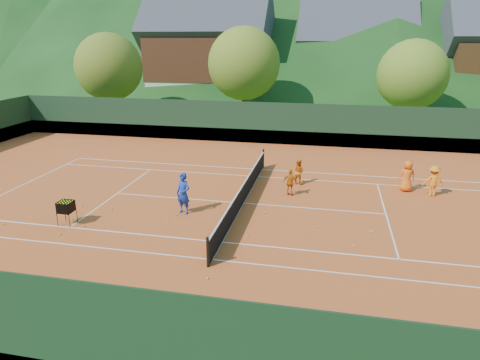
% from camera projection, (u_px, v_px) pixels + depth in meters
% --- Properties ---
extents(ground, '(400.00, 400.00, 0.00)m').
position_uv_depth(ground, '(243.00, 203.00, 20.02)').
color(ground, '#32541A').
rests_on(ground, ground).
extents(clay_court, '(40.00, 24.00, 0.02)m').
position_uv_depth(clay_court, '(243.00, 203.00, 20.02)').
color(clay_court, '#B94B1E').
rests_on(clay_court, ground).
extents(coach, '(0.77, 0.62, 1.84)m').
position_uv_depth(coach, '(183.00, 193.00, 18.60)').
color(coach, '#1834A0').
rests_on(coach, clay_court).
extents(student_a, '(0.79, 0.72, 1.33)m').
position_uv_depth(student_a, '(298.00, 172.00, 22.47)').
color(student_a, orange).
rests_on(student_a, clay_court).
extents(student_b, '(0.83, 0.52, 1.32)m').
position_uv_depth(student_b, '(290.00, 183.00, 20.79)').
color(student_b, orange).
rests_on(student_b, clay_court).
extents(student_c, '(0.83, 0.60, 1.59)m').
position_uv_depth(student_c, '(407.00, 176.00, 21.34)').
color(student_c, orange).
rests_on(student_c, clay_court).
extents(student_d, '(1.06, 0.71, 1.53)m').
position_uv_depth(student_d, '(433.00, 181.00, 20.69)').
color(student_d, orange).
rests_on(student_d, clay_court).
extents(tennis_ball_0, '(0.07, 0.07, 0.07)m').
position_uv_depth(tennis_ball_0, '(72.00, 220.00, 18.11)').
color(tennis_ball_0, '#B2DA24').
rests_on(tennis_ball_0, clay_court).
extents(tennis_ball_1, '(0.07, 0.07, 0.07)m').
position_uv_depth(tennis_ball_1, '(98.00, 202.00, 20.02)').
color(tennis_ball_1, '#B2DA24').
rests_on(tennis_ball_1, clay_court).
extents(tennis_ball_2, '(0.07, 0.07, 0.07)m').
position_uv_depth(tennis_ball_2, '(84.00, 226.00, 17.51)').
color(tennis_ball_2, '#B2DA24').
rests_on(tennis_ball_2, clay_court).
extents(tennis_ball_3, '(0.07, 0.07, 0.07)m').
position_uv_depth(tennis_ball_3, '(372.00, 232.00, 17.00)').
color(tennis_ball_3, '#B2DA24').
rests_on(tennis_ball_3, clay_court).
extents(tennis_ball_4, '(0.07, 0.07, 0.07)m').
position_uv_depth(tennis_ball_4, '(370.00, 231.00, 17.04)').
color(tennis_ball_4, '#B2DA24').
rests_on(tennis_ball_4, clay_court).
extents(tennis_ball_5, '(0.07, 0.07, 0.07)m').
position_uv_depth(tennis_ball_5, '(206.00, 299.00, 12.60)').
color(tennis_ball_5, '#B2DA24').
rests_on(tennis_ball_5, clay_court).
extents(tennis_ball_6, '(0.07, 0.07, 0.07)m').
position_uv_depth(tennis_ball_6, '(33.00, 311.00, 12.06)').
color(tennis_ball_6, '#B2DA24').
rests_on(tennis_ball_6, clay_court).
extents(tennis_ball_7, '(0.07, 0.07, 0.07)m').
position_uv_depth(tennis_ball_7, '(82.00, 206.00, 19.57)').
color(tennis_ball_7, '#B2DA24').
rests_on(tennis_ball_7, clay_court).
extents(tennis_ball_8, '(0.07, 0.07, 0.07)m').
position_uv_depth(tennis_ball_8, '(316.00, 334.00, 11.11)').
color(tennis_ball_8, '#B2DA24').
rests_on(tennis_ball_8, clay_court).
extents(tennis_ball_9, '(0.07, 0.07, 0.07)m').
position_uv_depth(tennis_ball_9, '(218.00, 231.00, 17.02)').
color(tennis_ball_9, '#B2DA24').
rests_on(tennis_ball_9, clay_court).
extents(tennis_ball_10, '(0.07, 0.07, 0.07)m').
position_uv_depth(tennis_ball_10, '(177.00, 215.00, 18.60)').
color(tennis_ball_10, '#B2DA24').
rests_on(tennis_ball_10, clay_court).
extents(tennis_ball_11, '(0.07, 0.07, 0.07)m').
position_uv_depth(tennis_ball_11, '(112.00, 209.00, 19.23)').
color(tennis_ball_11, '#B2DA24').
rests_on(tennis_ball_11, clay_court).
extents(tennis_ball_12, '(0.07, 0.07, 0.07)m').
position_uv_depth(tennis_ball_12, '(167.00, 222.00, 17.90)').
color(tennis_ball_12, '#B2DA24').
rests_on(tennis_ball_12, clay_court).
extents(tennis_ball_13, '(0.07, 0.07, 0.07)m').
position_uv_depth(tennis_ball_13, '(364.00, 354.00, 10.43)').
color(tennis_ball_13, '#B2DA24').
rests_on(tennis_ball_13, clay_court).
extents(tennis_ball_14, '(0.07, 0.07, 0.07)m').
position_uv_depth(tennis_ball_14, '(60.00, 234.00, 16.77)').
color(tennis_ball_14, '#B2DA24').
rests_on(tennis_ball_14, clay_court).
extents(tennis_ball_15, '(0.07, 0.07, 0.07)m').
position_uv_depth(tennis_ball_15, '(354.00, 246.00, 15.83)').
color(tennis_ball_15, '#B2DA24').
rests_on(tennis_ball_15, clay_court).
extents(tennis_ball_16, '(0.07, 0.07, 0.07)m').
position_uv_depth(tennis_ball_16, '(207.00, 278.00, 13.70)').
color(tennis_ball_16, '#B2DA24').
rests_on(tennis_ball_16, clay_court).
extents(tennis_ball_17, '(0.07, 0.07, 0.07)m').
position_uv_depth(tennis_ball_17, '(247.00, 236.00, 16.62)').
color(tennis_ball_17, '#B2DA24').
rests_on(tennis_ball_17, clay_court).
extents(tennis_ball_18, '(0.07, 0.07, 0.07)m').
position_uv_depth(tennis_ball_18, '(316.00, 227.00, 17.41)').
color(tennis_ball_18, '#B2DA24').
rests_on(tennis_ball_18, clay_court).
extents(tennis_ball_19, '(0.07, 0.07, 0.07)m').
position_uv_depth(tennis_ball_19, '(265.00, 213.00, 18.81)').
color(tennis_ball_19, '#B2DA24').
rests_on(tennis_ball_19, clay_court).
extents(tennis_ball_20, '(0.07, 0.07, 0.07)m').
position_uv_depth(tennis_ball_20, '(352.00, 325.00, 11.49)').
color(tennis_ball_20, '#B2DA24').
rests_on(tennis_ball_20, clay_court).
extents(tennis_ball_21, '(0.07, 0.07, 0.07)m').
position_uv_depth(tennis_ball_21, '(4.00, 224.00, 17.72)').
color(tennis_ball_21, '#B2DA24').
rests_on(tennis_ball_21, clay_court).
extents(court_lines, '(23.83, 11.03, 0.00)m').
position_uv_depth(court_lines, '(243.00, 203.00, 20.01)').
color(court_lines, silver).
rests_on(court_lines, clay_court).
extents(tennis_net, '(0.10, 12.07, 1.10)m').
position_uv_depth(tennis_net, '(243.00, 193.00, 19.85)').
color(tennis_net, black).
rests_on(tennis_net, clay_court).
extents(perimeter_fence, '(40.40, 24.24, 3.00)m').
position_uv_depth(perimeter_fence, '(243.00, 178.00, 19.62)').
color(perimeter_fence, black).
rests_on(perimeter_fence, clay_court).
extents(ball_hopper, '(0.57, 0.57, 1.00)m').
position_uv_depth(ball_hopper, '(66.00, 207.00, 17.54)').
color(ball_hopper, black).
rests_on(ball_hopper, clay_court).
extents(chalet_left, '(13.80, 9.93, 12.92)m').
position_uv_depth(chalet_left, '(209.00, 54.00, 48.03)').
color(chalet_left, beige).
rests_on(chalet_left, ground).
extents(chalet_mid, '(12.65, 8.82, 11.45)m').
position_uv_depth(chalet_mid, '(354.00, 60.00, 48.83)').
color(chalet_mid, beige).
rests_on(chalet_mid, ground).
extents(tree_a, '(6.00, 6.00, 7.88)m').
position_uv_depth(tree_a, '(109.00, 67.00, 38.31)').
color(tree_a, '#432B1A').
rests_on(tree_a, ground).
extents(tree_b, '(6.40, 6.40, 8.40)m').
position_uv_depth(tree_b, '(244.00, 64.00, 37.72)').
color(tree_b, '#3F2619').
rests_on(tree_b, ground).
extents(tree_c, '(5.60, 5.60, 7.35)m').
position_uv_depth(tree_c, '(412.00, 75.00, 34.27)').
color(tree_c, '#42281A').
rests_on(tree_c, ground).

